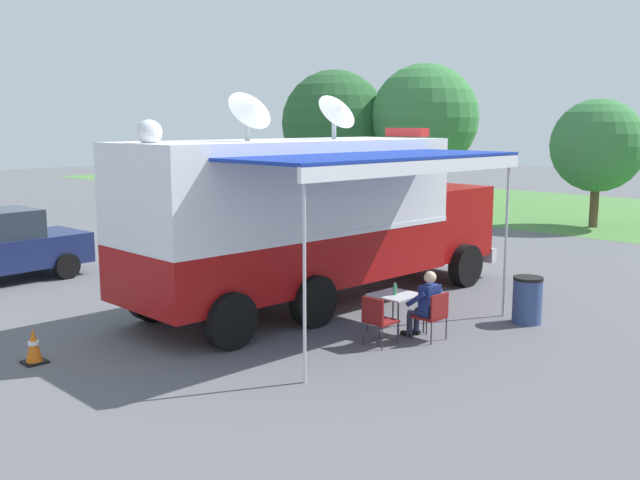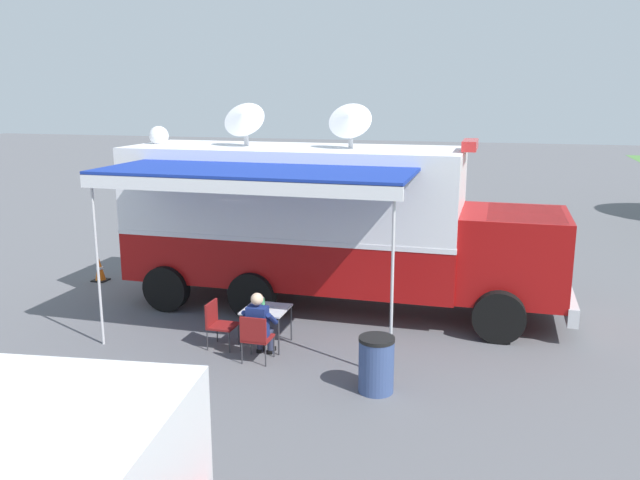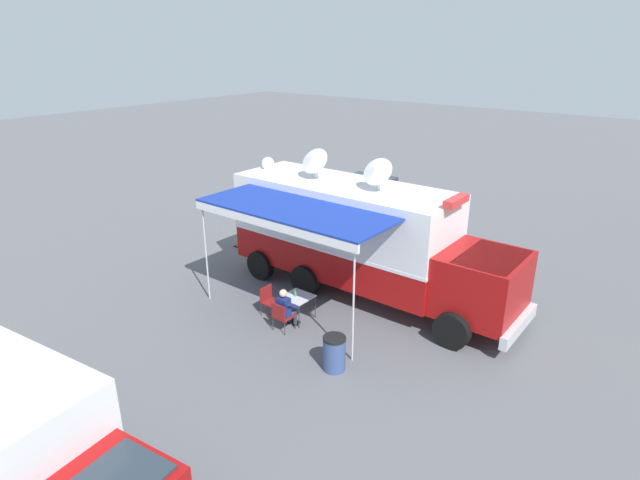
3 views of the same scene
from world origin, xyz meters
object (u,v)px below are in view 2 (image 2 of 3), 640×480
Objects in this scene: folding_chair_beside_table at (218,321)px; trash_bin at (376,364)px; folding_chair_at_table at (256,335)px; folding_table at (266,311)px; water_bottle at (263,303)px; traffic_cone at (100,270)px; car_behind_truck at (262,206)px; command_truck at (327,220)px; seated_responder at (259,324)px.

folding_chair_beside_table is 3.36m from trash_bin.
folding_table is at bearing -173.40° from folding_chair_at_table.
folding_chair_beside_table is (-0.51, -0.94, 0.00)m from folding_chair_at_table.
water_bottle is at bearing 108.73° from folding_chair_beside_table.
folding_table is at bearing -120.39° from trash_bin.
traffic_cone is at bearing -125.17° from folding_chair_beside_table.
car_behind_truck is (-10.95, -5.90, 0.42)m from trash_bin.
car_behind_truck is at bearing -164.58° from folding_chair_beside_table.
folding_table is (2.56, -0.50, -1.27)m from command_truck.
trash_bin is at bearing 25.03° from command_truck.
folding_chair_beside_table is at bearing -71.04° from folding_table.
folding_table is 0.82m from folding_chair_at_table.
car_behind_truck is (-9.59, -3.57, 0.21)m from folding_table.
water_bottle is 10.23m from car_behind_truck.
folding_chair_at_table is (0.78, 0.14, -0.32)m from water_bottle.
traffic_cone is at bearing -118.50° from folding_table.
water_bottle is 0.25× the size of trash_bin.
folding_table is at bearing 20.45° from car_behind_truck.
command_truck is 16.38× the size of traffic_cone.
seated_responder is at bearing 13.44° from water_bottle.
car_behind_truck is at bearing -149.91° from command_truck.
seated_responder reaches higher than folding_chair_beside_table.
traffic_cone is 0.13× the size of car_behind_truck.
water_bottle is at bearing -67.36° from folding_table.
water_bottle is 0.26× the size of folding_chair_at_table.
car_behind_truck is at bearing -159.84° from water_bottle.
seated_responder reaches higher than folding_chair_at_table.
seated_responder is at bearing 8.71° from folding_table.
folding_chair_beside_table is 0.70× the size of seated_responder.
seated_responder is at bearing -108.66° from trash_bin.
trash_bin is (1.35, 2.38, -0.38)m from water_bottle.
trash_bin is (0.76, 2.24, -0.20)m from seated_responder.
seated_responder is at bearing 71.32° from folding_chair_beside_table.
seated_responder is (3.17, -0.40, -1.30)m from command_truck.
command_truck is at bearing 168.10° from water_bottle.
car_behind_truck is (-9.88, -2.72, 0.37)m from folding_chair_beside_table.
trash_bin is at bearing 60.93° from traffic_cone.
folding_chair_at_table is 0.96× the size of trash_bin.
traffic_cone is at bearing -124.09° from folding_chair_at_table.
folding_table is 0.19× the size of car_behind_truck.
trash_bin is at bearing 71.34° from seated_responder.
car_behind_truck is (-10.38, -3.67, 0.37)m from folding_chair_at_table.
folding_table is 6.28m from traffic_cone.
water_bottle is 0.63m from seated_responder.
traffic_cone is (-2.99, -5.50, -0.39)m from folding_table.
trash_bin reaches higher than folding_chair_beside_table.
command_truck reaches higher than folding_chair_beside_table.
water_bottle is 0.05× the size of car_behind_truck.
folding_chair_at_table is (3.36, -0.40, -1.43)m from command_truck.
water_bottle is at bearing -166.56° from seated_responder.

